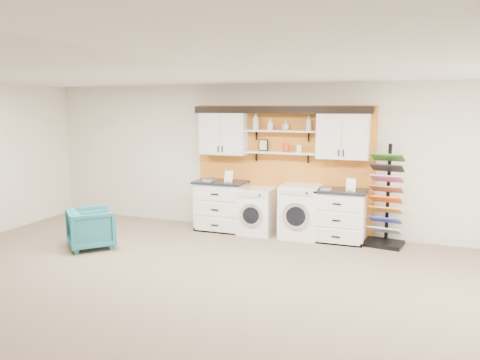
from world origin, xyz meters
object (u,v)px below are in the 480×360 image
at_px(base_cabinet_right, 339,215).
at_px(dryer, 300,211).
at_px(washer, 257,211).
at_px(base_cabinet_left, 221,205).
at_px(sample_rack, 385,214).
at_px(armchair, 91,228).

bearing_deg(base_cabinet_right, dryer, -179.72).
bearing_deg(washer, base_cabinet_right, 0.13).
bearing_deg(base_cabinet_left, washer, -0.26).
relative_size(sample_rack, armchair, 2.37).
bearing_deg(dryer, base_cabinet_left, 179.88).
relative_size(base_cabinet_right, washer, 1.10).
distance_m(base_cabinet_right, armchair, 4.30).
relative_size(dryer, armchair, 1.31).
xyz_separation_m(base_cabinet_left, dryer, (1.56, -0.00, 0.00)).
xyz_separation_m(base_cabinet_right, sample_rack, (0.77, 0.04, 0.08)).
xyz_separation_m(base_cabinet_right, washer, (-1.53, -0.00, -0.03)).
xyz_separation_m(dryer, sample_rack, (1.47, 0.04, 0.06)).
distance_m(base_cabinet_right, washer, 1.53).
bearing_deg(washer, base_cabinet_left, 179.74).
bearing_deg(base_cabinet_left, armchair, -131.43).
bearing_deg(sample_rack, base_cabinet_right, -167.68).
distance_m(base_cabinet_left, sample_rack, 3.04).
xyz_separation_m(base_cabinet_left, washer, (0.73, -0.00, -0.05)).
height_order(dryer, armchair, dryer).
bearing_deg(base_cabinet_left, sample_rack, 0.69).
distance_m(washer, sample_rack, 2.31).
bearing_deg(sample_rack, base_cabinet_left, -169.69).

